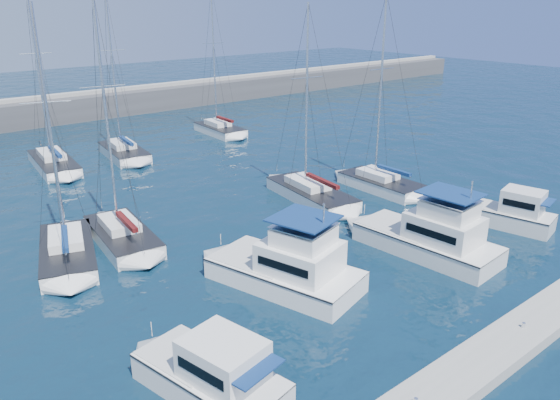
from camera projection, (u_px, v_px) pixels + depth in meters
ground at (350, 258)px, 33.45m from camera, size 220.00×220.00×0.00m
breakwater at (59, 113)px, 70.77m from camera, size 160.00×6.00×4.45m
dock at (522, 333)px, 25.38m from camera, size 40.00×2.20×0.60m
dock_cleat_centre at (524, 325)px, 25.23m from camera, size 0.16×0.16×0.25m
motor_yacht_port_outer at (214, 376)px, 21.46m from camera, size 4.11×6.89×3.20m
motor_yacht_port_inner at (290, 268)px, 29.72m from camera, size 6.07×9.13×4.69m
motor_yacht_stbd_inner at (433, 238)px, 33.47m from camera, size 4.24×9.11×4.69m
motor_yacht_stbd_outer at (514, 214)px, 37.60m from camera, size 3.54×5.94×3.20m
sailboat_mid_a at (67, 251)px, 33.07m from camera, size 5.36×8.57×15.15m
sailboat_mid_b at (122, 235)px, 35.27m from camera, size 3.93×7.90×16.05m
sailboat_mid_d at (311, 193)px, 42.99m from camera, size 4.30×9.05×15.06m
sailboat_mid_e at (381, 183)px, 45.25m from camera, size 3.17×7.41×15.68m
sailboat_back_a at (54, 163)px, 50.93m from camera, size 4.06×9.46×16.69m
sailboat_back_b at (124, 152)px, 54.58m from camera, size 4.17×8.26×16.58m
sailboat_back_c at (220, 129)px, 63.96m from camera, size 3.45×7.54×16.49m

